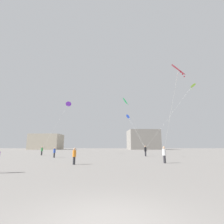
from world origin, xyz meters
TOP-DOWN VIEW (x-y plane):
  - person_in_black at (5.90, 26.20)m, footprint 0.41×0.41m
  - person_in_orange at (-3.66, 12.62)m, footprint 0.35×0.35m
  - person_in_green at (-13.99, 29.30)m, footprint 0.37×0.37m
  - person_in_blue at (-9.12, 22.55)m, footprint 0.35×0.35m
  - person_in_white at (5.59, 14.07)m, footprint 0.38×0.38m
  - kite_emerald_diamond at (2.20, 22.19)m, footprint 4.20×4.70m
  - kite_crimson_delta at (5.63, 8.74)m, footprint 1.81×6.33m
  - kite_cobalt_diamond at (3.94, 36.95)m, footprint 2.60×11.54m
  - kite_lime_diamond at (14.31, 23.92)m, footprint 9.22×3.04m
  - kite_violet_diamond at (-10.10, 32.36)m, footprint 4.64×3.69m
  - building_left_hall at (-37.00, 88.58)m, footprint 15.74×12.55m
  - building_centre_hall at (17.00, 91.20)m, footprint 17.36×16.14m

SIDE VIEW (x-z plane):
  - person_in_blue at x=-9.12m, z-range 0.08..1.67m
  - person_in_orange at x=-3.66m, z-range 0.08..1.68m
  - person_in_green at x=-13.99m, z-range 0.08..1.80m
  - person_in_white at x=5.59m, z-range 0.08..1.81m
  - person_in_black at x=5.90m, z-range 0.09..1.95m
  - building_left_hall at x=-37.00m, z-range 0.00..8.29m
  - building_centre_hall at x=17.00m, z-range 0.00..10.78m
  - kite_crimson_delta at x=5.63m, z-range 4.36..11.52m
  - kite_emerald_diamond at x=2.20m, z-range 4.88..13.27m
  - kite_cobalt_diamond at x=3.94m, z-range 4.90..13.30m
  - kite_violet_diamond at x=-10.10m, z-range 5.96..16.46m
  - kite_lime_diamond at x=14.31m, z-range 6.55..18.01m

